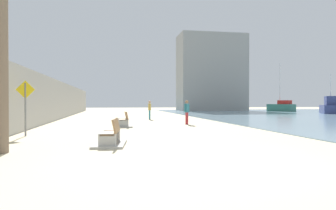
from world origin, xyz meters
name	(u,v)px	position (x,y,z in m)	size (l,w,h in m)	color
ground_plane	(141,121)	(0.00, 18.00, 0.00)	(120.00, 120.00, 0.00)	beige
seawall	(48,100)	(-7.50, 18.00, 1.75)	(0.80, 64.00, 3.50)	#ADAAA3
bench_near	(111,139)	(-2.50, 3.51, 0.23)	(1.33, 2.21, 0.98)	#ADAAA3
bench_far	(123,123)	(-1.73, 11.97, 0.23)	(1.15, 2.12, 0.98)	#ADAAA3
person_walking	(150,108)	(0.91, 19.59, 1.00)	(0.30, 0.49, 1.71)	teal
person_standing	(187,110)	(2.76, 13.11, 1.01)	(0.45, 0.35, 1.72)	#B22D33
boat_far_left	(281,107)	(25.25, 38.74, 0.80)	(3.41, 4.76, 8.12)	#337060
boat_outer	(331,107)	(26.84, 29.05, 0.90)	(4.74, 5.93, 5.37)	navy
pedestrian_sign	(25,102)	(-6.41, 7.26, 1.61)	(0.85, 0.08, 2.59)	slate
harbor_building	(211,73)	(15.51, 46.00, 6.90)	(12.00, 6.00, 13.79)	gray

